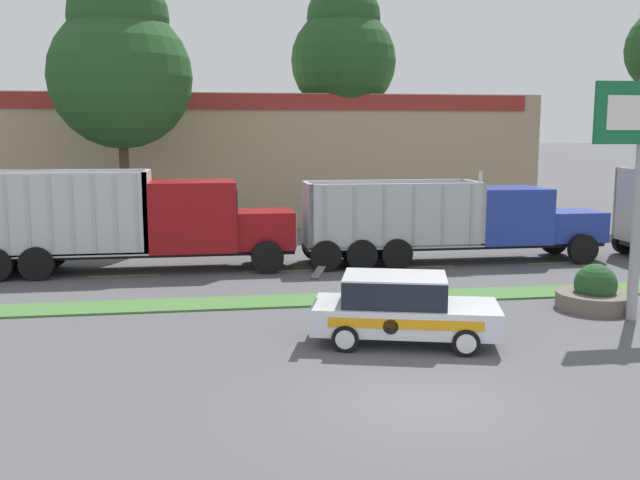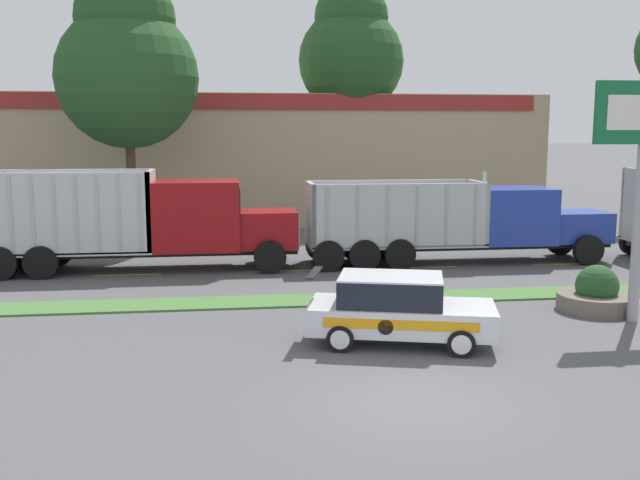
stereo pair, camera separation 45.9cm
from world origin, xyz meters
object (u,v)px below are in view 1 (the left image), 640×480
at_px(dump_truck_mid, 167,223).
at_px(rally_car, 402,308).
at_px(dump_truck_far_right, 476,223).
at_px(stone_planter, 595,294).

height_order(dump_truck_mid, rally_car, dump_truck_mid).
bearing_deg(dump_truck_far_right, stone_planter, -85.43).
bearing_deg(dump_truck_mid, rally_car, -59.17).
xyz_separation_m(dump_truck_mid, dump_truck_far_right, (11.67, 0.02, -0.23)).
bearing_deg(stone_planter, dump_truck_far_right, 94.57).
xyz_separation_m(dump_truck_mid, rally_car, (6.00, -10.05, -0.89)).
bearing_deg(rally_car, dump_truck_mid, 120.83).
height_order(dump_truck_far_right, rally_car, dump_truck_far_right).
xyz_separation_m(rally_car, stone_planter, (6.29, 2.33, -0.40)).
relative_size(dump_truck_far_right, stone_planter, 5.48).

